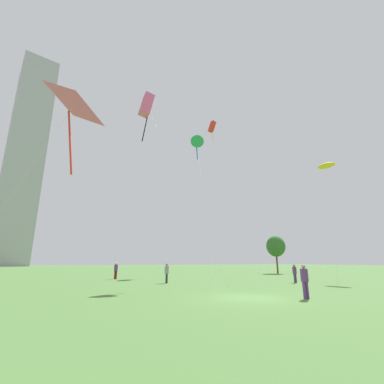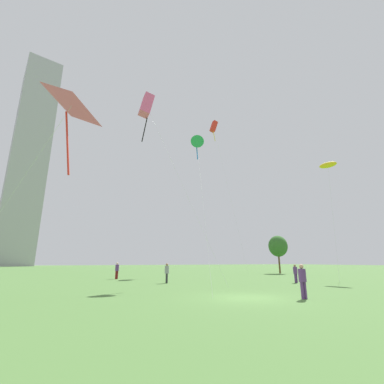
{
  "view_description": "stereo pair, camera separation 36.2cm",
  "coord_description": "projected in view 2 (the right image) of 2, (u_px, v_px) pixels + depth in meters",
  "views": [
    {
      "loc": [
        -9.37,
        -12.43,
        1.89
      ],
      "look_at": [
        1.22,
        9.76,
        8.36
      ],
      "focal_mm": 24.74,
      "sensor_mm": 36.0,
      "label": 1
    },
    {
      "loc": [
        -9.04,
        -12.58,
        1.89
      ],
      "look_at": [
        1.22,
        9.76,
        8.36
      ],
      "focal_mm": 24.74,
      "sensor_mm": 36.0,
      "label": 2
    }
  ],
  "objects": [
    {
      "name": "kite_flying_4",
      "position": [
        328.0,
        165.0,
        31.9
      ],
      "size": [
        3.45,
        2.87,
        13.6
      ],
      "color": "silver",
      "rests_on": "ground"
    },
    {
      "name": "distant_highrise_0",
      "position": [
        28.0,
        160.0,
        125.33
      ],
      "size": [
        20.12,
        28.37,
        96.87
      ],
      "primitive_type": "cube",
      "rotation": [
        0.0,
        0.0,
        0.23
      ],
      "color": "#A8A8AD",
      "rests_on": "ground"
    },
    {
      "name": "ground",
      "position": [
        247.0,
        298.0,
        14.23
      ],
      "size": [
        280.0,
        280.0,
        0.0
      ],
      "primitive_type": "plane",
      "color": "#4C7538"
    },
    {
      "name": "kite_flying_5",
      "position": [
        197.0,
        143.0,
        27.72
      ],
      "size": [
        4.6,
        10.36,
        14.67
      ],
      "color": "silver",
      "rests_on": "ground"
    },
    {
      "name": "person_standing_2",
      "position": [
        295.0,
        272.0,
        24.31
      ],
      "size": [
        0.36,
        0.36,
        1.62
      ],
      "rotation": [
        0.0,
        0.0,
        3.13
      ],
      "color": "#593372",
      "rests_on": "ground"
    },
    {
      "name": "person_standing_3",
      "position": [
        167.0,
        272.0,
        23.92
      ],
      "size": [
        0.38,
        0.38,
        1.73
      ],
      "rotation": [
        0.0,
        0.0,
        1.46
      ],
      "color": "#2D2D33",
      "rests_on": "ground"
    },
    {
      "name": "kite_flying_3",
      "position": [
        146.0,
        106.0,
        26.18
      ],
      "size": [
        6.36,
        5.77,
        18.2
      ],
      "color": "silver",
      "rests_on": "ground"
    },
    {
      "name": "person_standing_1",
      "position": [
        302.0,
        279.0,
        13.92
      ],
      "size": [
        0.39,
        0.39,
        1.75
      ],
      "rotation": [
        0.0,
        0.0,
        3.04
      ],
      "color": "#593372",
      "rests_on": "ground"
    },
    {
      "name": "kite_flying_1",
      "position": [
        72.0,
        108.0,
        14.16
      ],
      "size": [
        7.54,
        10.32,
        10.75
      ],
      "color": "silver",
      "rests_on": "ground"
    },
    {
      "name": "park_tree_0",
      "position": [
        278.0,
        246.0,
        43.83
      ],
      "size": [
        3.07,
        3.07,
        6.07
      ],
      "color": "brown",
      "rests_on": "ground"
    },
    {
      "name": "person_standing_0",
      "position": [
        117.0,
        269.0,
        29.47
      ],
      "size": [
        0.4,
        0.4,
        1.78
      ],
      "rotation": [
        0.0,
        0.0,
        3.63
      ],
      "color": "maroon",
      "rests_on": "ground"
    },
    {
      "name": "kite_flying_2",
      "position": [
        214.0,
        127.0,
        52.34
      ],
      "size": [
        3.8,
        5.22,
        29.01
      ],
      "color": "silver",
      "rests_on": "ground"
    }
  ]
}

